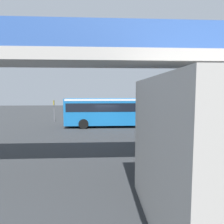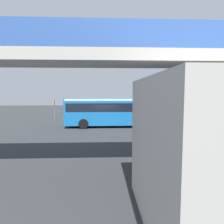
# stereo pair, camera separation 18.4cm
# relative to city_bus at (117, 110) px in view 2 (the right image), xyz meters

# --- Properties ---
(ground) EXTENTS (80.00, 80.00, 0.00)m
(ground) POSITION_rel_city_bus_xyz_m (1.21, 0.49, -1.88)
(ground) COLOR #2D3033
(city_bus) EXTENTS (11.54, 2.85, 3.15)m
(city_bus) POSITION_rel_city_bus_xyz_m (0.00, 0.00, 0.00)
(city_bus) COLOR #196BB7
(city_bus) RESTS_ON ground
(parked_van) EXTENTS (4.80, 2.17, 2.05)m
(parked_van) POSITION_rel_city_bus_xyz_m (-4.54, 8.26, -0.70)
(parked_van) COLOR black
(parked_van) RESTS_ON ground
(bicycle_black) EXTENTS (1.77, 0.44, 0.96)m
(bicycle_black) POSITION_rel_city_bus_xyz_m (-9.89, 3.22, -1.51)
(bicycle_black) COLOR black
(bicycle_black) RESTS_ON ground
(pedestrian) EXTENTS (0.38, 0.38, 1.79)m
(pedestrian) POSITION_rel_city_bus_xyz_m (-6.29, 3.05, -1.00)
(pedestrian) COLOR #2D2D38
(pedestrian) RESTS_ON ground
(traffic_sign) EXTENTS (0.08, 0.60, 2.80)m
(traffic_sign) POSITION_rel_city_bus_xyz_m (7.95, -4.27, 0.01)
(traffic_sign) COLOR slate
(traffic_sign) RESTS_ON ground
(lane_dash_leftmost) EXTENTS (2.00, 0.20, 0.01)m
(lane_dash_leftmost) POSITION_rel_city_bus_xyz_m (-2.79, -2.05, -1.88)
(lane_dash_leftmost) COLOR silver
(lane_dash_leftmost) RESTS_ON ground
(lane_dash_left) EXTENTS (2.00, 0.20, 0.01)m
(lane_dash_left) POSITION_rel_city_bus_xyz_m (1.21, -2.05, -1.88)
(lane_dash_left) COLOR silver
(lane_dash_left) RESTS_ON ground
(lane_dash_centre) EXTENTS (2.00, 0.20, 0.01)m
(lane_dash_centre) POSITION_rel_city_bus_xyz_m (5.21, -2.05, -1.88)
(lane_dash_centre) COLOR silver
(lane_dash_centre) RESTS_ON ground
(pedestrian_overpass) EXTENTS (26.05, 2.60, 6.66)m
(pedestrian_overpass) POSITION_rel_city_bus_xyz_m (1.21, 13.13, 3.01)
(pedestrian_overpass) COLOR #B2ADA5
(pedestrian_overpass) RESTS_ON ground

